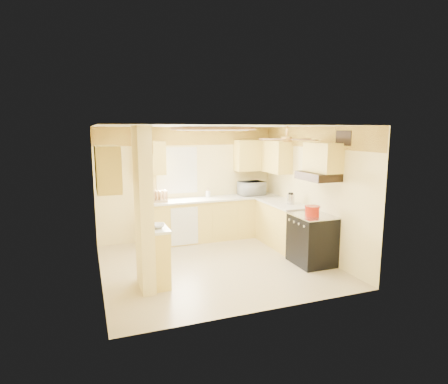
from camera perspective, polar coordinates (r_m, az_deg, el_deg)
name	(u,v)px	position (r m, az deg, el deg)	size (l,w,h in m)	color
floor	(216,265)	(6.97, -1.23, -11.01)	(4.00, 4.00, 0.00)	tan
ceiling	(215,126)	(6.53, -1.31, 10.01)	(4.00, 4.00, 0.00)	white
wall_back	(188,183)	(8.43, -5.52, 1.33)	(4.00, 4.00, 0.00)	#FDE79B
wall_front	(264,222)	(4.92, 6.06, -4.56)	(4.00, 4.00, 0.00)	#FDE79B
wall_left	(97,205)	(6.28, -18.77, -1.95)	(3.80, 3.80, 0.00)	#FDE79B
wall_right	(312,191)	(7.53, 13.26, 0.13)	(3.80, 3.80, 0.00)	#FDE79B
wallpaper_border	(187,136)	(8.33, -5.60, 8.48)	(4.00, 0.02, 0.40)	#F9DC49
partition_column	(144,209)	(5.80, -12.15, -2.58)	(0.20, 0.70, 2.50)	#FDE79B
partition_ledge	(160,258)	(6.05, -9.79, -9.88)	(0.25, 0.55, 0.90)	#FFE66C
ledge_top	(159,229)	(5.91, -9.92, -5.57)	(0.28, 0.58, 0.04)	silver
lower_cabinets_back	(213,219)	(8.44, -1.62, -4.15)	(3.00, 0.60, 0.90)	#FFE66C
lower_cabinets_right	(282,225)	(8.04, 8.88, -4.97)	(0.60, 1.40, 0.90)	#FFE66C
countertop_back	(213,199)	(8.34, -1.61, -1.03)	(3.04, 0.64, 0.04)	silver
countertop_right	(282,203)	(7.93, 8.91, -1.69)	(0.64, 1.44, 0.04)	silver
dishwasher_panel	(185,226)	(7.95, -6.03, -5.21)	(0.58, 0.02, 0.80)	white
window	(177,171)	(8.32, -7.20, 3.27)	(0.92, 0.02, 1.02)	white
upper_cab_back_left	(150,158)	(8.02, -11.16, 5.09)	(0.60, 0.35, 0.70)	#FFE66C
upper_cab_back_right	(254,155)	(8.74, 4.63, 5.58)	(0.90, 0.35, 0.70)	#FFE66C
upper_cab_right	(274,156)	(8.43, 7.70, 5.39)	(0.35, 1.00, 0.70)	#FFE66C
upper_cab_left_wall	(108,169)	(5.96, -17.31, 3.37)	(0.35, 0.75, 0.70)	#FFE66C
upper_cab_over_stove	(323,158)	(6.90, 14.80, 5.09)	(0.35, 0.76, 0.52)	#FFE66C
stove	(312,239)	(7.07, 13.26, -7.03)	(0.68, 0.77, 0.92)	black
range_hood	(318,176)	(6.88, 14.11, 2.35)	(0.50, 0.76, 0.14)	black
poster_menu	(150,170)	(5.72, -11.25, 3.38)	(0.02, 0.42, 0.57)	black
poster_nashville	(151,212)	(5.82, -11.04, -2.99)	(0.02, 0.42, 0.57)	black
ceiling_light_panel	(212,129)	(7.04, -1.88, 9.60)	(1.35, 0.95, 0.06)	brown
ceiling_fan	(287,139)	(6.31, 9.53, 7.95)	(1.15, 1.15, 0.26)	gold
vent_grate	(344,138)	(6.69, 17.76, 7.84)	(0.02, 0.40, 0.25)	black
microwave	(251,188)	(8.69, 4.21, 0.56)	(0.57, 0.38, 0.31)	white
bowl	(157,226)	(5.89, -10.19, -5.12)	(0.25, 0.25, 0.06)	white
dutch_oven	(312,211)	(6.87, 13.29, -2.81)	(0.27, 0.27, 0.18)	#AE1C0B
kettle	(291,199)	(7.74, 10.13, -1.02)	(0.15, 0.15, 0.24)	silver
dish_rack	(158,198)	(8.01, -10.07, -0.85)	(0.43, 0.34, 0.23)	tan
utensil_crock	(208,194)	(8.42, -2.43, -0.30)	(0.11, 0.11, 0.21)	white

